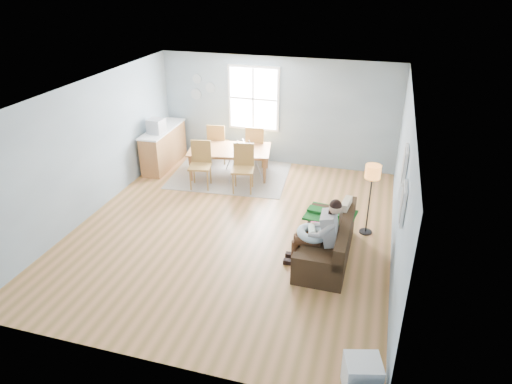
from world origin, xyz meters
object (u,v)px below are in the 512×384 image
(chair_se, at_px, (243,164))
(dining_table, at_px, (230,162))
(chair_nw, at_px, (217,141))
(counter, at_px, (164,147))
(storage_cube, at_px, (361,376))
(chair_sw, at_px, (201,161))
(floor_lamp, at_px, (372,178))
(chair_ne, at_px, (255,143))
(baby_swing, at_px, (244,161))
(sofa, at_px, (329,244))
(monitor, at_px, (156,126))
(toddler, at_px, (328,219))
(father, at_px, (321,231))

(chair_se, bearing_deg, dining_table, 130.72)
(chair_nw, height_order, counter, chair_nw)
(storage_cube, distance_m, chair_sw, 6.30)
(storage_cube, xyz_separation_m, chair_se, (-3.03, 4.92, 0.39))
(floor_lamp, distance_m, chair_ne, 3.92)
(baby_swing, bearing_deg, storage_cube, -60.19)
(sofa, height_order, monitor, monitor)
(toddler, height_order, baby_swing, toddler)
(toddler, distance_m, dining_table, 3.82)
(chair_sw, bearing_deg, toddler, -31.25)
(sofa, distance_m, father, 0.51)
(storage_cube, relative_size, counter, 0.29)
(sofa, xyz_separation_m, storage_cube, (0.77, -2.72, -0.04))
(chair_nw, bearing_deg, toddler, -45.04)
(father, height_order, floor_lamp, floor_lamp)
(father, height_order, chair_ne, father)
(monitor, height_order, baby_swing, monitor)
(monitor, bearing_deg, father, -33.16)
(counter, distance_m, baby_swing, 2.16)
(storage_cube, bearing_deg, father, 110.12)
(father, bearing_deg, dining_table, 130.72)
(father, relative_size, counter, 0.72)
(chair_se, bearing_deg, chair_nw, 130.84)
(sofa, xyz_separation_m, dining_table, (-2.80, 2.83, 0.07))
(dining_table, height_order, chair_ne, chair_ne)
(chair_se, bearing_deg, chair_sw, -175.10)
(sofa, distance_m, chair_ne, 4.28)
(chair_se, relative_size, chair_nw, 1.01)
(sofa, height_order, father, father)
(chair_nw, xyz_separation_m, baby_swing, (0.89, -0.54, -0.23))
(floor_lamp, relative_size, baby_swing, 1.26)
(monitor, bearing_deg, floor_lamp, -17.33)
(monitor, bearing_deg, chair_nw, 33.40)
(chair_nw, distance_m, baby_swing, 1.06)
(chair_sw, bearing_deg, sofa, -33.05)
(dining_table, height_order, counter, counter)
(floor_lamp, height_order, baby_swing, floor_lamp)
(sofa, bearing_deg, monitor, 150.05)
(dining_table, height_order, chair_se, chair_se)
(chair_se, distance_m, counter, 2.50)
(toddler, height_order, chair_se, chair_se)
(chair_sw, bearing_deg, chair_nw, 94.18)
(counter, bearing_deg, baby_swing, -1.39)
(floor_lamp, height_order, chair_ne, floor_lamp)
(sofa, bearing_deg, floor_lamp, 60.10)
(chair_ne, bearing_deg, chair_sw, -121.88)
(sofa, distance_m, baby_swing, 3.83)
(toddler, distance_m, chair_ne, 4.07)
(toddler, height_order, counter, counter)
(father, xyz_separation_m, chair_se, (-2.13, 2.47, -0.05))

